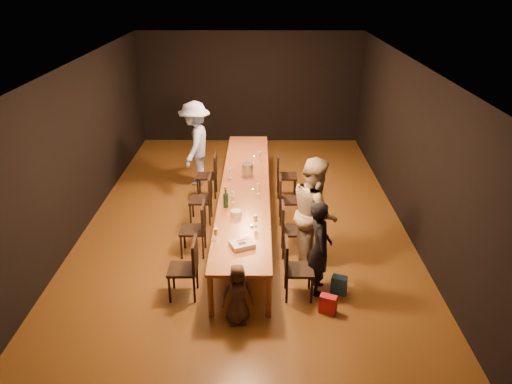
{
  "coord_description": "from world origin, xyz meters",
  "views": [
    {
      "loc": [
        0.27,
        -8.58,
        4.46
      ],
      "look_at": [
        0.21,
        -0.85,
        1.0
      ],
      "focal_mm": 35.0,
      "sensor_mm": 36.0,
      "label": 1
    }
  ],
  "objects_px": {
    "chair_right_0": "(299,269)",
    "chair_right_2": "(290,199)",
    "child": "(238,294)",
    "plate_stack": "(236,213)",
    "chair_left_0": "(183,268)",
    "ice_bucket": "(248,170)",
    "chair_left_3": "(207,175)",
    "birthday_cake": "(242,245)",
    "chair_left_1": "(193,229)",
    "woman_tan": "(314,212)",
    "chair_right_1": "(294,230)",
    "chair_left_2": "(201,199)",
    "woman_birthday": "(320,248)",
    "chair_right_3": "(287,176)",
    "champagne_bottle": "(226,197)",
    "table": "(245,188)",
    "man_blue": "(195,144)"
  },
  "relations": [
    {
      "from": "chair_right_2",
      "to": "plate_stack",
      "type": "distance_m",
      "value": 1.62
    },
    {
      "from": "chair_right_0",
      "to": "chair_left_0",
      "type": "distance_m",
      "value": 1.7
    },
    {
      "from": "ice_bucket",
      "to": "man_blue",
      "type": "bearing_deg",
      "value": 130.55
    },
    {
      "from": "chair_left_2",
      "to": "woman_birthday",
      "type": "xyz_separation_m",
      "value": [
        2.01,
        -2.25,
        0.27
      ]
    },
    {
      "from": "chair_right_3",
      "to": "man_blue",
      "type": "height_order",
      "value": "man_blue"
    },
    {
      "from": "chair_left_0",
      "to": "chair_left_2",
      "type": "relative_size",
      "value": 1.0
    },
    {
      "from": "chair_right_0",
      "to": "plate_stack",
      "type": "relative_size",
      "value": 5.12
    },
    {
      "from": "table",
      "to": "chair_left_1",
      "type": "xyz_separation_m",
      "value": [
        -0.85,
        -1.2,
        -0.24
      ]
    },
    {
      "from": "chair_left_3",
      "to": "birthday_cake",
      "type": "bearing_deg",
      "value": -165.88
    },
    {
      "from": "chair_left_1",
      "to": "chair_right_0",
      "type": "bearing_deg",
      "value": -125.22
    },
    {
      "from": "man_blue",
      "to": "chair_left_3",
      "type": "bearing_deg",
      "value": 30.07
    },
    {
      "from": "ice_bucket",
      "to": "chair_right_3",
      "type": "bearing_deg",
      "value": 40.38
    },
    {
      "from": "chair_left_3",
      "to": "ice_bucket",
      "type": "relative_size",
      "value": 3.83
    },
    {
      "from": "chair_right_3",
      "to": "plate_stack",
      "type": "height_order",
      "value": "chair_right_3"
    },
    {
      "from": "chair_left_0",
      "to": "ice_bucket",
      "type": "xyz_separation_m",
      "value": [
        0.89,
        2.91,
        0.41
      ]
    },
    {
      "from": "chair_left_1",
      "to": "man_blue",
      "type": "xyz_separation_m",
      "value": [
        -0.3,
        3.09,
        0.47
      ]
    },
    {
      "from": "table",
      "to": "woman_tan",
      "type": "bearing_deg",
      "value": -51.57
    },
    {
      "from": "chair_right_2",
      "to": "chair_right_0",
      "type": "bearing_deg",
      "value": -0.0
    },
    {
      "from": "man_blue",
      "to": "plate_stack",
      "type": "bearing_deg",
      "value": 24.9
    },
    {
      "from": "woman_birthday",
      "to": "man_blue",
      "type": "distance_m",
      "value": 4.75
    },
    {
      "from": "chair_right_3",
      "to": "chair_left_3",
      "type": "bearing_deg",
      "value": -90.0
    },
    {
      "from": "man_blue",
      "to": "woman_tan",
      "type": "bearing_deg",
      "value": 41.23
    },
    {
      "from": "chair_right_3",
      "to": "chair_right_0",
      "type": "bearing_deg",
      "value": -0.0
    },
    {
      "from": "champagne_bottle",
      "to": "birthday_cake",
      "type": "bearing_deg",
      "value": -76.47
    },
    {
      "from": "woman_tan",
      "to": "ice_bucket",
      "type": "height_order",
      "value": "woman_tan"
    },
    {
      "from": "child",
      "to": "chair_left_0",
      "type": "bearing_deg",
      "value": 137.14
    },
    {
      "from": "table",
      "to": "champagne_bottle",
      "type": "distance_m",
      "value": 1.01
    },
    {
      "from": "chair_right_3",
      "to": "chair_right_2",
      "type": "bearing_deg",
      "value": -0.0
    },
    {
      "from": "child",
      "to": "plate_stack",
      "type": "height_order",
      "value": "child"
    },
    {
      "from": "chair_right_1",
      "to": "ice_bucket",
      "type": "height_order",
      "value": "ice_bucket"
    },
    {
      "from": "woman_tan",
      "to": "chair_right_1",
      "type": "bearing_deg",
      "value": 45.18
    },
    {
      "from": "chair_left_3",
      "to": "woman_tan",
      "type": "relative_size",
      "value": 0.51
    },
    {
      "from": "chair_left_0",
      "to": "champagne_bottle",
      "type": "relative_size",
      "value": 2.44
    },
    {
      "from": "child",
      "to": "plate_stack",
      "type": "distance_m",
      "value": 1.78
    },
    {
      "from": "child",
      "to": "ice_bucket",
      "type": "distance_m",
      "value": 3.54
    },
    {
      "from": "table",
      "to": "ice_bucket",
      "type": "relative_size",
      "value": 24.69
    },
    {
      "from": "birthday_cake",
      "to": "child",
      "type": "bearing_deg",
      "value": -116.76
    },
    {
      "from": "chair_left_2",
      "to": "birthday_cake",
      "type": "relative_size",
      "value": 2.27
    },
    {
      "from": "plate_stack",
      "to": "chair_left_1",
      "type": "bearing_deg",
      "value": 174.99
    },
    {
      "from": "chair_left_1",
      "to": "woman_tan",
      "type": "distance_m",
      "value": 2.07
    },
    {
      "from": "plate_stack",
      "to": "man_blue",
      "type": "bearing_deg",
      "value": 108.19
    },
    {
      "from": "chair_right_1",
      "to": "chair_left_1",
      "type": "distance_m",
      "value": 1.7
    },
    {
      "from": "chair_right_2",
      "to": "champagne_bottle",
      "type": "bearing_deg",
      "value": -51.0
    },
    {
      "from": "chair_left_3",
      "to": "child",
      "type": "relative_size",
      "value": 1.04
    },
    {
      "from": "champagne_bottle",
      "to": "chair_right_0",
      "type": "bearing_deg",
      "value": -51.96
    },
    {
      "from": "chair_right_0",
      "to": "chair_right_2",
      "type": "relative_size",
      "value": 1.0
    },
    {
      "from": "table",
      "to": "chair_left_1",
      "type": "height_order",
      "value": "chair_left_1"
    },
    {
      "from": "chair_right_0",
      "to": "chair_right_3",
      "type": "height_order",
      "value": "same"
    },
    {
      "from": "birthday_cake",
      "to": "man_blue",
      "type": "bearing_deg",
      "value": 82.03
    },
    {
      "from": "chair_right_3",
      "to": "plate_stack",
      "type": "distance_m",
      "value": 2.67
    }
  ]
}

